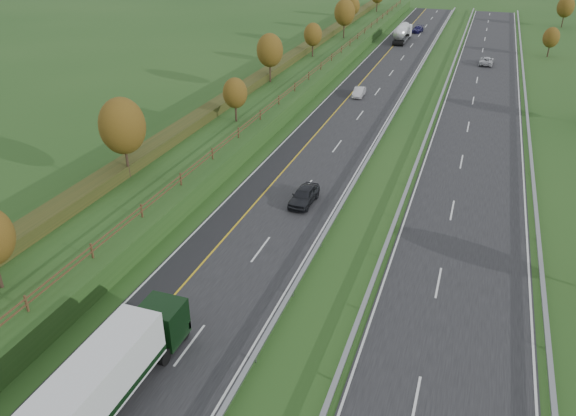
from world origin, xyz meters
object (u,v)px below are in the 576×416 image
(car_dark_near, at_px, (304,195))
(car_oncoming, at_px, (487,61))
(car_small_far, at_px, (418,29))
(road_tanker, at_px, (402,32))
(car_silver_mid, at_px, (359,92))
(box_lorry, at_px, (87,399))

(car_dark_near, distance_m, car_oncoming, 64.25)
(car_dark_near, relative_size, car_small_far, 1.01)
(car_oncoming, bearing_deg, road_tanker, -39.81)
(car_silver_mid, height_order, car_small_far, car_small_far)
(car_silver_mid, xyz_separation_m, car_oncoming, (17.14, 26.89, 0.03))
(road_tanker, relative_size, car_silver_mid, 2.81)
(car_dark_near, height_order, car_small_far, car_dark_near)
(road_tanker, height_order, car_small_far, road_tanker)
(box_lorry, xyz_separation_m, car_oncoming, (16.55, 91.07, -1.60))
(car_dark_near, bearing_deg, car_small_far, 93.40)
(car_dark_near, relative_size, car_silver_mid, 1.18)
(car_dark_near, bearing_deg, box_lorry, -92.36)
(road_tanker, bearing_deg, car_small_far, 81.22)
(car_small_far, bearing_deg, car_dark_near, -82.54)
(road_tanker, height_order, car_oncoming, road_tanker)
(box_lorry, xyz_separation_m, car_dark_near, (2.34, 28.42, -1.49))
(car_small_far, height_order, car_oncoming, car_oncoming)
(box_lorry, height_order, car_oncoming, box_lorry)
(car_silver_mid, height_order, car_oncoming, car_oncoming)
(car_silver_mid, bearing_deg, car_oncoming, 56.02)
(car_dark_near, bearing_deg, car_oncoming, 79.57)
(road_tanker, xyz_separation_m, car_oncoming, (17.64, -16.07, -1.13))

